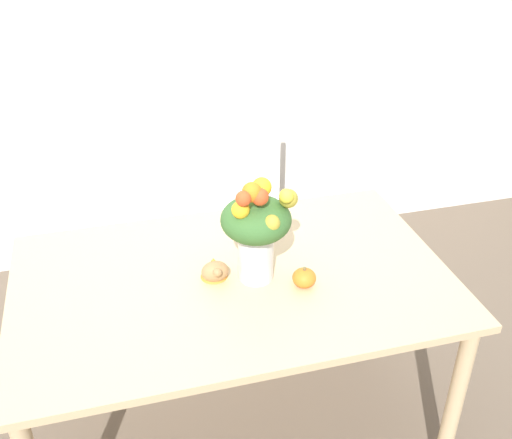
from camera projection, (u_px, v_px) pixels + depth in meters
ground_plane at (236, 420)px, 2.55m from camera, size 12.00×12.00×0.00m
wall_back at (166, 20)px, 3.04m from camera, size 8.00×0.06×2.70m
dining_table at (233, 296)px, 2.20m from camera, size 1.57×0.97×0.75m
flower_vase at (257, 228)px, 2.05m from camera, size 0.26×0.24×0.40m
pumpkin at (304, 278)px, 2.10m from camera, size 0.08×0.08×0.08m
turkey_figurine at (214, 269)px, 2.13m from camera, size 0.10×0.13×0.08m
dining_chair_near_window at (246, 208)px, 3.09m from camera, size 0.45×0.45×1.00m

